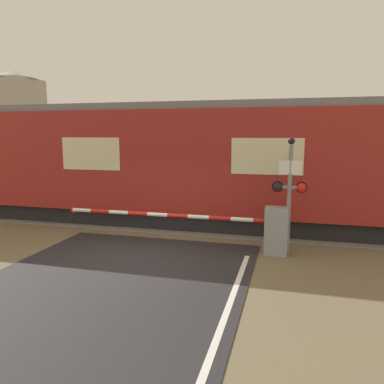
% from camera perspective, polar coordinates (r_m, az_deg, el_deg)
% --- Properties ---
extents(ground_plane, '(80.00, 80.00, 0.00)m').
position_cam_1_polar(ground_plane, '(9.77, -8.06, -10.28)').
color(ground_plane, '#6B6047').
extents(track_bed, '(36.00, 3.20, 0.13)m').
position_cam_1_polar(track_bed, '(13.54, -1.18, -4.65)').
color(track_bed, slate).
rests_on(track_bed, ground_plane).
extents(train, '(21.00, 2.87, 4.19)m').
position_cam_1_polar(train, '(14.25, -12.24, 4.46)').
color(train, black).
rests_on(train, ground_plane).
extents(crossing_barrier, '(6.45, 0.44, 1.28)m').
position_cam_1_polar(crossing_barrier, '(10.23, 9.64, -5.41)').
color(crossing_barrier, gray).
rests_on(crossing_barrier, ground_plane).
extents(signal_post, '(0.91, 0.26, 3.09)m').
position_cam_1_polar(signal_post, '(10.15, 14.63, 0.54)').
color(signal_post, gray).
rests_on(signal_post, ground_plane).
extents(distant_building, '(4.90, 4.90, 9.48)m').
position_cam_1_polar(distant_building, '(43.19, -25.25, 10.20)').
color(distant_building, '#9E998E').
rests_on(distant_building, ground_plane).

